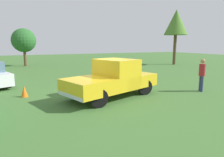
# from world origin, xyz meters

# --- Properties ---
(ground_plane) EXTENTS (80.00, 80.00, 0.00)m
(ground_plane) POSITION_xyz_m (0.00, 0.00, 0.00)
(ground_plane) COLOR #3D662D
(pickup_truck) EXTENTS (5.04, 3.26, 1.80)m
(pickup_truck) POSITION_xyz_m (0.49, -0.49, 0.93)
(pickup_truck) COLOR black
(pickup_truck) RESTS_ON ground_plane
(person_bystander) EXTENTS (0.43, 0.43, 1.75)m
(person_bystander) POSITION_xyz_m (5.19, -1.55, 0.99)
(person_bystander) COLOR navy
(person_bystander) RESTS_ON ground_plane
(tree_back_left) EXTENTS (2.78, 2.78, 6.55)m
(tree_back_left) POSITION_xyz_m (13.82, 9.89, 5.00)
(tree_back_left) COLOR brown
(tree_back_left) RESTS_ON ground_plane
(tree_back_right) EXTENTS (2.66, 2.66, 4.24)m
(tree_back_right) POSITION_xyz_m (-2.84, 15.91, 2.88)
(tree_back_right) COLOR brown
(tree_back_right) RESTS_ON ground_plane
(traffic_cone) EXTENTS (0.32, 0.32, 0.55)m
(traffic_cone) POSITION_xyz_m (-3.45, 1.28, 0.28)
(traffic_cone) COLOR orange
(traffic_cone) RESTS_ON ground_plane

